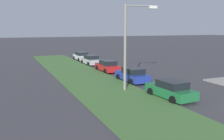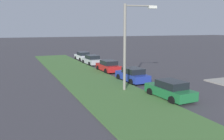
% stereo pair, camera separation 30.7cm
% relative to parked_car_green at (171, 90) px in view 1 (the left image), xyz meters
% --- Properties ---
extents(grass_median, '(60.00, 6.00, 0.12)m').
position_rel_parked_car_green_xyz_m(grass_median, '(4.05, 3.74, -0.66)').
color(grass_median, '#477238').
rests_on(grass_median, ground).
extents(parked_car_green, '(4.40, 2.22, 1.47)m').
position_rel_parked_car_green_xyz_m(parked_car_green, '(0.00, 0.00, 0.00)').
color(parked_car_green, '#1E6B38').
rests_on(parked_car_green, ground).
extents(parked_car_blue, '(4.37, 2.16, 1.47)m').
position_rel_parked_car_green_xyz_m(parked_car_blue, '(6.58, -0.17, 0.00)').
color(parked_car_blue, '#23389E').
rests_on(parked_car_blue, ground).
extents(parked_car_red, '(4.33, 2.08, 1.47)m').
position_rel_parked_car_green_xyz_m(parked_car_red, '(13.12, -0.16, 0.00)').
color(parked_car_red, red).
rests_on(parked_car_red, ground).
extents(parked_car_silver, '(4.39, 2.19, 1.47)m').
position_rel_parked_car_green_xyz_m(parked_car_silver, '(19.73, -0.19, 0.00)').
color(parked_car_silver, '#B2B5BA').
rests_on(parked_car_silver, ground).
extents(parked_car_white, '(4.34, 2.09, 1.47)m').
position_rel_parked_car_green_xyz_m(parked_car_white, '(25.21, -0.36, 0.00)').
color(parked_car_white, silver).
rests_on(parked_car_white, ground).
extents(streetlight, '(0.89, 2.84, 7.50)m').
position_rel_parked_car_green_xyz_m(streetlight, '(3.45, 1.91, 3.67)').
color(streetlight, gray).
rests_on(streetlight, ground).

